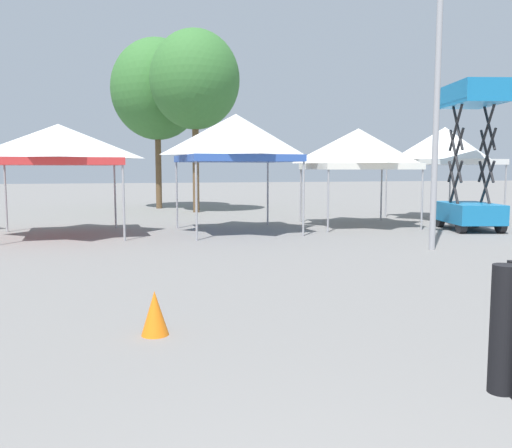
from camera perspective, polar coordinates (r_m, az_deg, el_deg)
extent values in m
cylinder|color=#9E9EA3|center=(14.69, -13.82, 2.55)|extent=(0.06, 0.06, 2.21)
cylinder|color=#9E9EA3|center=(17.95, -24.94, 2.76)|extent=(0.06, 0.06, 2.21)
cylinder|color=#9E9EA3|center=(17.88, -14.67, 3.10)|extent=(0.06, 0.06, 2.21)
pyramid|color=white|center=(16.24, -20.13, 8.23)|extent=(3.59, 3.59, 0.94)
cube|color=red|center=(16.23, -20.06, 6.22)|extent=(3.55, 3.55, 0.20)
cylinder|color=#9E9EA3|center=(14.40, -6.33, 2.82)|extent=(0.06, 0.06, 2.31)
cylinder|color=#9E9EA3|center=(15.32, 5.04, 3.02)|extent=(0.06, 0.06, 2.31)
cylinder|color=#9E9EA3|center=(17.42, -8.38, 3.33)|extent=(0.06, 0.06, 2.31)
cylinder|color=#9E9EA3|center=(18.19, 1.25, 3.50)|extent=(0.06, 0.06, 2.31)
pyramid|color=white|center=(16.27, -2.12, 9.42)|extent=(3.42, 3.42, 1.21)
cube|color=#3359B2|center=(16.24, -2.11, 6.93)|extent=(3.38, 3.38, 0.20)
cylinder|color=#9E9EA3|center=(16.32, 7.64, 2.77)|extent=(0.06, 0.06, 2.08)
cylinder|color=#9E9EA3|center=(17.53, 17.16, 2.77)|extent=(0.06, 0.06, 2.08)
cylinder|color=#9E9EA3|center=(19.24, 4.76, 3.28)|extent=(0.06, 0.06, 2.08)
cylinder|color=#9E9EA3|center=(20.27, 13.11, 3.28)|extent=(0.06, 0.06, 2.08)
pyramid|color=white|center=(18.27, 10.77, 8.11)|extent=(3.41, 3.41, 1.14)
cube|color=white|center=(18.25, 10.73, 6.01)|extent=(3.38, 3.38, 0.20)
cylinder|color=#9E9EA3|center=(19.48, 18.36, 3.27)|extent=(0.06, 0.06, 2.25)
cylinder|color=#9E9EA3|center=(21.44, 24.85, 3.24)|extent=(0.06, 0.06, 2.25)
cylinder|color=#9E9EA3|center=(21.98, 13.59, 3.68)|extent=(0.06, 0.06, 2.25)
cylinder|color=#9E9EA3|center=(23.74, 19.81, 3.65)|extent=(0.06, 0.06, 2.25)
pyramid|color=white|center=(21.61, 19.31, 8.05)|extent=(3.40, 3.40, 1.20)
cube|color=white|center=(21.59, 19.25, 6.20)|extent=(3.37, 3.37, 0.20)
cylinder|color=black|center=(17.06, 20.87, -0.13)|extent=(0.28, 0.51, 0.48)
cylinder|color=black|center=(17.56, 24.46, -0.11)|extent=(0.28, 0.51, 0.48)
cylinder|color=black|center=(18.66, 18.83, 0.43)|extent=(0.28, 0.51, 0.48)
cylinder|color=black|center=(19.11, 22.17, 0.43)|extent=(0.28, 0.51, 0.48)
cube|color=#1972AD|center=(18.06, 21.60, 1.11)|extent=(1.87, 2.55, 0.60)
cylinder|color=black|center=(17.83, 20.24, 3.64)|extent=(0.31, 1.04, 1.65)
cylinder|color=black|center=(17.83, 20.24, 3.64)|extent=(0.31, 1.04, 1.65)
cylinder|color=black|center=(18.22, 23.11, 3.58)|extent=(0.31, 1.04, 1.65)
cylinder|color=black|center=(18.22, 23.11, 3.58)|extent=(0.31, 1.04, 1.65)
cylinder|color=black|center=(17.82, 20.36, 6.78)|extent=(0.31, 1.04, 1.65)
cylinder|color=black|center=(17.82, 20.36, 6.78)|extent=(0.31, 1.04, 1.65)
cylinder|color=black|center=(18.21, 23.23, 6.65)|extent=(0.31, 1.04, 1.65)
cylinder|color=black|center=(18.21, 23.23, 6.65)|extent=(0.31, 1.04, 1.65)
cylinder|color=black|center=(17.87, 20.47, 9.91)|extent=(0.31, 1.04, 1.65)
cylinder|color=black|center=(17.87, 20.47, 9.91)|extent=(0.31, 1.04, 1.65)
cylinder|color=black|center=(18.26, 23.36, 9.71)|extent=(0.31, 1.04, 1.65)
cylinder|color=black|center=(18.26, 23.36, 9.71)|extent=(0.31, 1.04, 1.65)
cube|color=#1972AD|center=(18.11, 22.01, 11.73)|extent=(1.78, 2.42, 0.12)
cube|color=#1972AD|center=(17.20, 23.51, 13.13)|extent=(1.31, 0.35, 0.55)
cube|color=#1972AD|center=(19.12, 20.74, 12.46)|extent=(1.31, 0.35, 0.55)
cube|color=#1972AD|center=(17.91, 20.12, 12.95)|extent=(0.54, 2.14, 0.55)
cube|color=#1972AD|center=(18.42, 23.93, 12.60)|extent=(0.54, 2.14, 0.55)
cylinder|color=black|center=(2.58, 24.65, -10.08)|extent=(0.11, 0.11, 0.56)
cylinder|color=#9E9EA3|center=(13.54, 18.68, 15.55)|extent=(0.14, 0.14, 8.52)
cylinder|color=brown|center=(26.25, -10.27, 5.89)|extent=(0.28, 0.28, 3.90)
ellipsoid|color=#387233|center=(26.50, -10.42, 13.83)|extent=(4.28, 4.28, 4.71)
cylinder|color=brown|center=(23.67, -6.38, 6.26)|extent=(0.28, 0.28, 4.15)
ellipsoid|color=#387233|center=(23.96, -6.48, 14.92)|extent=(3.84, 3.84, 4.22)
cone|color=orange|center=(6.42, -10.65, -9.23)|extent=(0.32, 0.32, 0.52)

